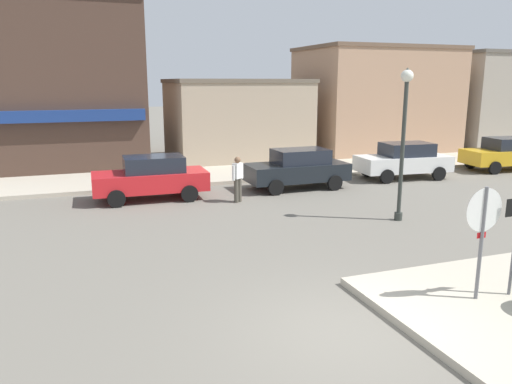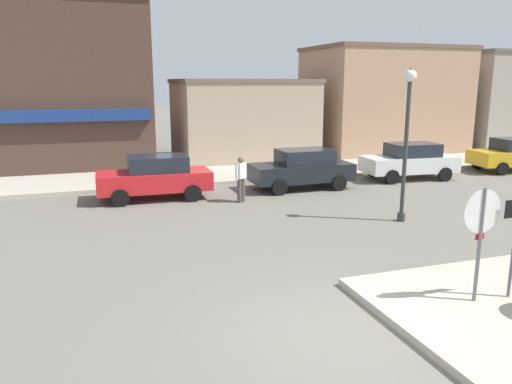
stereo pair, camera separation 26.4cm
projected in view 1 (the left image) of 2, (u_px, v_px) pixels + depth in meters
name	position (u px, v px, depth m)	size (l,w,h in m)	color
ground_plane	(348.00, 333.00, 8.42)	(160.00, 160.00, 0.00)	#6B665B
kerb_far	(178.00, 177.00, 21.79)	(80.00, 4.00, 0.15)	#B7AD99
stop_sign	(482.00, 229.00, 9.11)	(0.82, 0.07, 2.30)	slate
lamp_post	(404.00, 123.00, 14.64)	(0.36, 0.36, 4.54)	#333833
parked_car_nearest	(151.00, 177.00, 17.81)	(4.04, 1.95, 1.56)	red
parked_car_second	(298.00, 168.00, 19.65)	(4.01, 1.90, 1.56)	black
parked_car_third	(404.00, 160.00, 21.69)	(4.12, 2.12, 1.56)	white
parked_car_fourth	(507.00, 153.00, 23.72)	(4.17, 2.21, 1.56)	gold
pedestrian_crossing_near	(238.00, 178.00, 17.37)	(0.51, 0.38, 1.61)	#4C473D
building_corner_shop	(52.00, 84.00, 25.48)	(8.55, 10.06, 8.07)	#473328
building_storefront_left_near	(237.00, 120.00, 26.77)	(7.12, 5.31, 4.28)	tan
building_storefront_left_mid	(376.00, 100.00, 29.66)	(8.61, 5.97, 6.11)	tan
building_storefront_right_near	(493.00, 99.00, 33.34)	(8.91, 7.27, 5.96)	#9E9384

